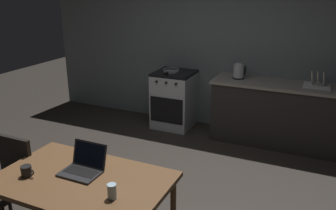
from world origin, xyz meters
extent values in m
plane|color=#2D2823|center=(0.00, 0.00, 0.00)|extent=(12.00, 12.00, 0.00)
cube|color=slate|center=(0.30, 2.44, 1.28)|extent=(6.40, 0.10, 2.57)
cube|color=#282623|center=(1.25, 2.09, 0.43)|extent=(2.10, 0.60, 0.86)
cube|color=gray|center=(1.25, 2.09, 0.88)|extent=(2.16, 0.64, 0.04)
cube|color=#B7BABF|center=(-0.50, 2.09, 0.43)|extent=(0.60, 0.60, 0.86)
cube|color=black|center=(-0.50, 2.09, 0.88)|extent=(0.60, 0.60, 0.04)
cube|color=black|center=(-0.50, 1.78, 0.36)|extent=(0.54, 0.01, 0.40)
cylinder|color=black|center=(-0.66, 1.77, 0.80)|extent=(0.04, 0.02, 0.04)
cylinder|color=black|center=(-0.50, 1.77, 0.80)|extent=(0.04, 0.02, 0.04)
cylinder|color=black|center=(-0.34, 1.77, 0.80)|extent=(0.04, 0.02, 0.04)
cube|color=brown|center=(-0.03, -0.86, 0.71)|extent=(1.38, 0.86, 0.04)
cylinder|color=brown|center=(-0.66, -0.49, 0.35)|extent=(0.05, 0.05, 0.69)
cube|color=black|center=(-0.88, -0.92, 0.44)|extent=(0.40, 0.40, 0.04)
cube|color=black|center=(-0.88, -0.74, 0.67)|extent=(0.38, 0.04, 0.42)
cylinder|color=black|center=(-1.05, -0.75, 0.21)|extent=(0.04, 0.04, 0.42)
cylinder|color=black|center=(-0.71, -0.75, 0.21)|extent=(0.04, 0.04, 0.42)
cube|color=#232326|center=(-0.08, -0.81, 0.74)|extent=(0.32, 0.22, 0.02)
cube|color=black|center=(-0.08, -0.80, 0.75)|extent=(0.28, 0.12, 0.00)
cube|color=#232326|center=(-0.08, -0.67, 0.85)|extent=(0.32, 0.07, 0.20)
cube|color=black|center=(-0.08, -0.68, 0.85)|extent=(0.29, 0.06, 0.18)
cylinder|color=black|center=(0.51, 2.09, 0.91)|extent=(0.16, 0.16, 0.02)
cylinder|color=#B2B5BA|center=(0.51, 2.09, 1.02)|extent=(0.15, 0.15, 0.19)
cylinder|color=#B2B5BA|center=(0.51, 2.09, 1.12)|extent=(0.09, 0.09, 0.02)
cube|color=black|center=(0.60, 2.09, 1.03)|extent=(0.02, 0.02, 0.13)
cylinder|color=gray|center=(-0.55, 2.07, 0.91)|extent=(0.24, 0.24, 0.01)
torus|color=gray|center=(-0.55, 2.07, 0.94)|extent=(0.25, 0.25, 0.02)
cylinder|color=black|center=(-0.55, 1.86, 0.92)|extent=(0.02, 0.18, 0.02)
cylinder|color=black|center=(-0.45, -1.01, 0.77)|extent=(0.09, 0.09, 0.09)
torus|color=black|center=(-0.40, -1.01, 0.78)|extent=(0.05, 0.01, 0.05)
cylinder|color=#99B7C6|center=(0.34, -0.99, 0.79)|extent=(0.07, 0.07, 0.11)
cube|color=silver|center=(1.56, 2.09, 0.92)|extent=(0.34, 0.26, 0.03)
cylinder|color=beige|center=(1.49, 2.09, 1.02)|extent=(0.04, 0.18, 0.18)
cylinder|color=beige|center=(1.56, 2.09, 1.02)|extent=(0.04, 0.18, 0.18)
cylinder|color=beige|center=(1.63, 2.09, 1.02)|extent=(0.04, 0.18, 0.18)
camera|label=1|loc=(1.59, -2.77, 2.18)|focal=37.07mm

